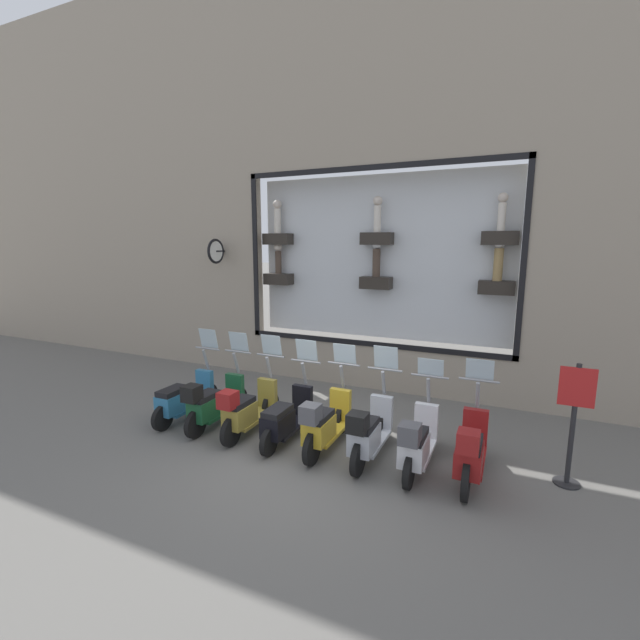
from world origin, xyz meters
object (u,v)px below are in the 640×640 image
object	(u,v)px
scooter_silver_2	(369,432)
scooter_black_4	(286,418)
scooter_yellow_3	(325,423)
scooter_teal_7	(183,398)
scooter_white_1	(417,442)
scooter_red_0	(470,451)
scooter_green_6	(213,403)
scooter_olive_5	(247,409)
shop_sign_post	(573,420)

from	to	relation	value
scooter_silver_2	scooter_black_4	bearing A→B (deg)	87.96
scooter_silver_2	scooter_yellow_3	size ratio (longest dim) A/B	1.00
scooter_black_4	scooter_teal_7	world-z (taller)	scooter_teal_7
scooter_black_4	scooter_teal_7	size ratio (longest dim) A/B	1.00
scooter_white_1	scooter_black_4	bearing A→B (deg)	88.38
scooter_yellow_3	scooter_teal_7	xyz separation A→B (m)	(0.05, 3.03, -0.06)
scooter_silver_2	scooter_red_0	bearing A→B (deg)	-89.90
scooter_yellow_3	scooter_green_6	distance (m)	2.27
scooter_black_4	scooter_olive_5	bearing A→B (deg)	94.24
scooter_green_6	shop_sign_post	distance (m)	5.87
scooter_yellow_3	scooter_green_6	world-z (taller)	scooter_green_6
scooter_black_4	scooter_teal_7	distance (m)	2.27
scooter_white_1	scooter_teal_7	world-z (taller)	scooter_teal_7
scooter_olive_5	scooter_green_6	world-z (taller)	scooter_olive_5
scooter_red_0	scooter_white_1	world-z (taller)	scooter_red_0
scooter_white_1	scooter_yellow_3	distance (m)	1.51
scooter_red_0	scooter_yellow_3	bearing A→B (deg)	90.03
scooter_black_4	scooter_olive_5	distance (m)	0.76
scooter_teal_7	scooter_yellow_3	bearing A→B (deg)	-91.03
scooter_green_6	scooter_red_0	bearing A→B (deg)	-89.93
scooter_black_4	scooter_olive_5	world-z (taller)	scooter_olive_5
shop_sign_post	scooter_yellow_3	bearing A→B (deg)	98.47
scooter_white_1	scooter_green_6	bearing A→B (deg)	89.89
scooter_black_4	scooter_silver_2	bearing A→B (deg)	-92.04
scooter_yellow_3	shop_sign_post	distance (m)	3.62
scooter_black_4	scooter_teal_7	bearing A→B (deg)	89.96
scooter_red_0	shop_sign_post	world-z (taller)	shop_sign_post
scooter_yellow_3	scooter_teal_7	distance (m)	3.03
scooter_olive_5	scooter_teal_7	world-z (taller)	scooter_olive_5
scooter_black_4	scooter_green_6	world-z (taller)	scooter_green_6
scooter_red_0	scooter_teal_7	size ratio (longest dim) A/B	1.01
scooter_yellow_3	shop_sign_post	xyz separation A→B (m)	(0.53, -3.55, 0.48)
scooter_olive_5	scooter_green_6	bearing A→B (deg)	90.07
scooter_olive_5	shop_sign_post	world-z (taller)	shop_sign_post
scooter_teal_7	scooter_green_6	bearing A→B (deg)	-94.45
scooter_yellow_3	scooter_teal_7	world-z (taller)	scooter_teal_7
shop_sign_post	scooter_teal_7	bearing A→B (deg)	94.13
scooter_yellow_3	scooter_green_6	xyz separation A→B (m)	(-0.00, 2.27, -0.01)
scooter_silver_2	scooter_teal_7	distance (m)	3.79
scooter_green_6	shop_sign_post	size ratio (longest dim) A/B	1.01
scooter_yellow_3	scooter_olive_5	distance (m)	1.51
scooter_black_4	scooter_green_6	distance (m)	1.52
scooter_black_4	scooter_teal_7	xyz separation A→B (m)	(0.00, 2.27, 0.01)
scooter_white_1	scooter_silver_2	distance (m)	0.76
scooter_red_0	shop_sign_post	distance (m)	1.47
scooter_red_0	scooter_silver_2	distance (m)	1.51
scooter_black_4	scooter_olive_5	size ratio (longest dim) A/B	0.99
scooter_silver_2	scooter_olive_5	size ratio (longest dim) A/B	1.00
scooter_yellow_3	scooter_teal_7	bearing A→B (deg)	88.97
scooter_white_1	scooter_yellow_3	xyz separation A→B (m)	(0.01, 1.51, 0.02)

